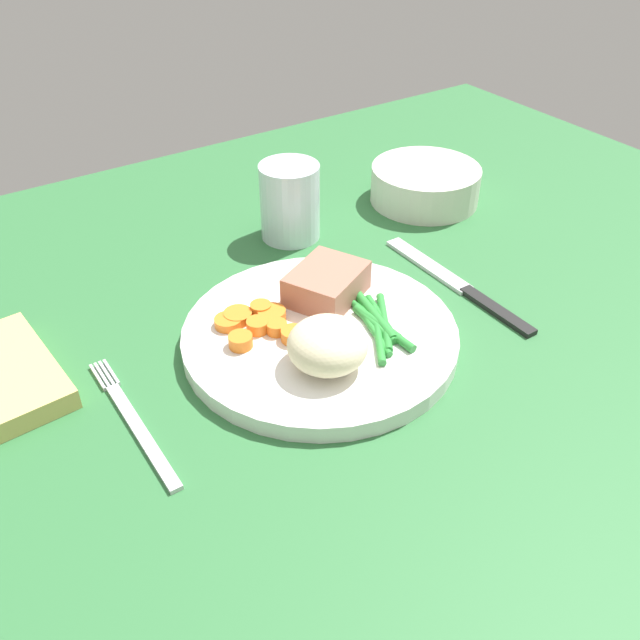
{
  "coord_description": "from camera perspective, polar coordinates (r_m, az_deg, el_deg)",
  "views": [
    {
      "loc": [
        -29.14,
        -42.3,
        40.78
      ],
      "look_at": [
        -2.12,
        -1.75,
        4.6
      ],
      "focal_mm": 38.69,
      "sensor_mm": 36.0,
      "label": 1
    }
  ],
  "objects": [
    {
      "name": "dining_table",
      "position": [
        0.65,
        0.7,
        -1.16
      ],
      "size": [
        120.0,
        90.0,
        2.0
      ],
      "color": "#2D6B38",
      "rests_on": "ground"
    },
    {
      "name": "dinner_plate",
      "position": [
        0.62,
        0.0,
        -1.34
      ],
      "size": [
        24.64,
        24.64,
        1.6
      ],
      "primitive_type": "cylinder",
      "color": "white",
      "rests_on": "dining_table"
    },
    {
      "name": "meat_portion",
      "position": [
        0.65,
        0.55,
        3.02
      ],
      "size": [
        8.99,
        8.36,
        2.94
      ],
      "primitive_type": "cube",
      "rotation": [
        0.0,
        0.0,
        0.46
      ],
      "color": "#A86B56",
      "rests_on": "dinner_plate"
    },
    {
      "name": "mashed_potatoes",
      "position": [
        0.56,
        0.63,
        -2.09
      ],
      "size": [
        6.67,
        6.69,
        4.2
      ],
      "primitive_type": "ellipsoid",
      "color": "beige",
      "rests_on": "dinner_plate"
    },
    {
      "name": "carrot_slices",
      "position": [
        0.61,
        -5.17,
        -0.28
      ],
      "size": [
        6.55,
        7.62,
        1.13
      ],
      "color": "orange",
      "rests_on": "dinner_plate"
    },
    {
      "name": "green_beans",
      "position": [
        0.62,
        4.81,
        -0.23
      ],
      "size": [
        6.44,
        10.3,
        0.89
      ],
      "color": "#2D8C38",
      "rests_on": "dinner_plate"
    },
    {
      "name": "fork",
      "position": [
        0.57,
        -15.17,
        -8.06
      ],
      "size": [
        1.44,
        16.6,
        0.4
      ],
      "rotation": [
        0.0,
        0.0,
        0.05
      ],
      "color": "silver",
      "rests_on": "dining_table"
    },
    {
      "name": "knife",
      "position": [
        0.71,
        11.45,
        2.79
      ],
      "size": [
        1.7,
        20.5,
        0.64
      ],
      "rotation": [
        0.0,
        0.0,
        -0.05
      ],
      "color": "black",
      "rests_on": "dining_table"
    },
    {
      "name": "water_glass",
      "position": [
        0.77,
        -2.49,
        9.33
      ],
      "size": [
        6.59,
        6.59,
        8.47
      ],
      "color": "silver",
      "rests_on": "dining_table"
    },
    {
      "name": "salad_bowl",
      "position": [
        0.86,
        8.69,
        11.2
      ],
      "size": [
        13.11,
        13.11,
        4.38
      ],
      "color": "silver",
      "rests_on": "dining_table"
    }
  ]
}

